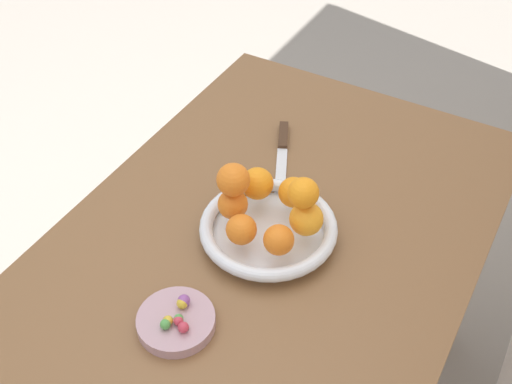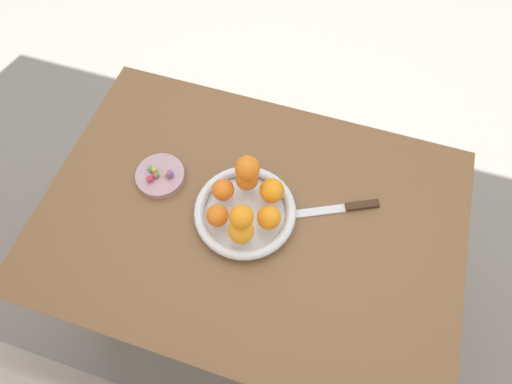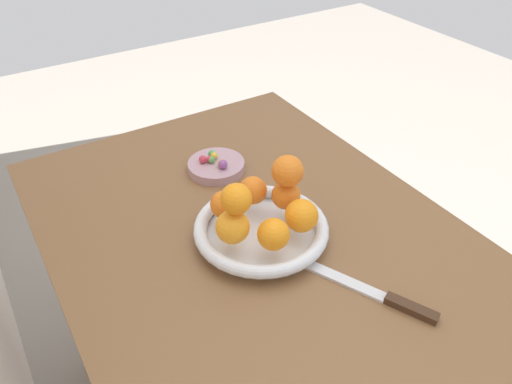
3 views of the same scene
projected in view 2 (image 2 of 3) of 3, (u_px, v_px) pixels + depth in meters
The scene contains 20 objects.
ground_plane at pixel (253, 286), 1.70m from camera, with size 6.00×6.00×0.00m, color gray.
dining_table at pixel (251, 229), 1.12m from camera, with size 1.10×0.76×0.74m.
fruit_bowl at pixel (245, 211), 1.03m from camera, with size 0.26×0.26×0.04m.
candy_dish at pixel (161, 176), 1.09m from camera, with size 0.13×0.13×0.02m, color #B28C99.
orange_0 at pixel (243, 231), 0.95m from camera, with size 0.06×0.06×0.06m, color orange.
orange_1 at pixel (269, 218), 0.97m from camera, with size 0.06×0.06×0.06m, color orange.
orange_2 at pixel (272, 191), 1.00m from camera, with size 0.06×0.06×0.06m, color orange.
orange_3 at pixel (247, 179), 1.02m from camera, with size 0.06×0.06×0.06m, color orange.
orange_4 at pixel (223, 190), 1.00m from camera, with size 0.06×0.06×0.06m, color orange.
orange_5 at pixel (217, 216), 0.97m from camera, with size 0.06×0.06×0.06m, color orange.
orange_6 at pixel (243, 217), 0.90m from camera, with size 0.06×0.06×0.06m, color orange.
orange_7 at pixel (247, 168), 0.96m from camera, with size 0.06×0.06×0.06m, color orange.
candy_ball_0 at pixel (156, 175), 1.07m from camera, with size 0.02×0.02×0.02m, color #4C9947.
candy_ball_1 at pixel (151, 169), 1.07m from camera, with size 0.02×0.02×0.02m, color #4C9947.
candy_ball_2 at pixel (168, 174), 1.07m from camera, with size 0.02×0.02×0.02m, color gold.
candy_ball_3 at pixel (169, 174), 1.06m from camera, with size 0.02×0.02×0.02m, color #8C4C99.
candy_ball_4 at pixel (154, 170), 1.07m from camera, with size 0.02×0.02×0.02m, color gold.
candy_ball_5 at pixel (150, 179), 1.06m from camera, with size 0.02×0.02×0.02m, color #C6384C.
candy_ball_6 at pixel (155, 175), 1.07m from camera, with size 0.02×0.02×0.02m, color #C6384C.
knife at pixel (339, 208), 1.05m from camera, with size 0.24×0.13×0.01m.
Camera 2 is at (-0.14, 0.39, 1.70)m, focal length 28.00 mm.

